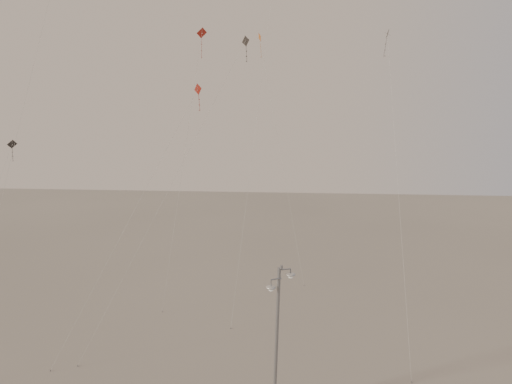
{
  "coord_description": "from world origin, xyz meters",
  "views": [
    {
      "loc": [
        5.14,
        -20.14,
        15.05
      ],
      "look_at": [
        2.65,
        5.0,
        11.28
      ],
      "focal_mm": 28.0,
      "sensor_mm": 36.0,
      "label": 1
    }
  ],
  "objects": [
    {
      "name": "street_lamp",
      "position": [
        4.33,
        -0.41,
        4.43
      ],
      "size": [
        1.5,
        1.01,
        8.3
      ],
      "color": "gray",
      "rests_on": "ground"
    },
    {
      "name": "kite_1",
      "position": [
        -1.1,
        8.67,
        16.5
      ],
      "size": [
        10.43,
        8.32,
        22.15
      ],
      "rotation": [
        0.0,
        0.0,
        -0.29
      ],
      "color": "#272321",
      "rests_on": "ground"
    },
    {
      "name": "kite_2",
      "position": [
        2.67,
        19.41,
        27.33
      ],
      "size": [
        3.46,
        14.41,
        35.88
      ],
      "rotation": [
        0.0,
        0.0,
        0.98
      ],
      "color": "#AE561D",
      "rests_on": "ground"
    },
    {
      "name": "kite_3",
      "position": [
        -3.62,
        7.01,
        14.17
      ],
      "size": [
        8.75,
        6.77,
        18.48
      ],
      "rotation": [
        0.0,
        0.0,
        -0.29
      ],
      "color": "maroon",
      "rests_on": "ground"
    },
    {
      "name": "kite_4",
      "position": [
        12.76,
        13.77,
        18.17
      ],
      "size": [
        0.69,
        14.37,
        23.9
      ],
      "rotation": [
        0.0,
        0.0,
        1.83
      ],
      "color": "#272321",
      "rests_on": "ground"
    },
    {
      "name": "kite_5",
      "position": [
        2.11,
        23.61,
        20.09
      ],
      "size": [
        5.26,
        7.56,
        25.75
      ],
      "rotation": [
        0.0,
        0.0,
        -0.88
      ],
      "color": "#AE561D",
      "rests_on": "ground"
    },
    {
      "name": "kite_7",
      "position": [
        -3.74,
        14.88,
        19.01
      ],
      "size": [
        3.2,
        5.27,
        24.14
      ],
      "rotation": [
        0.0,
        0.0,
        0.51
      ],
      "color": "maroon",
      "rests_on": "ground"
    }
  ]
}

